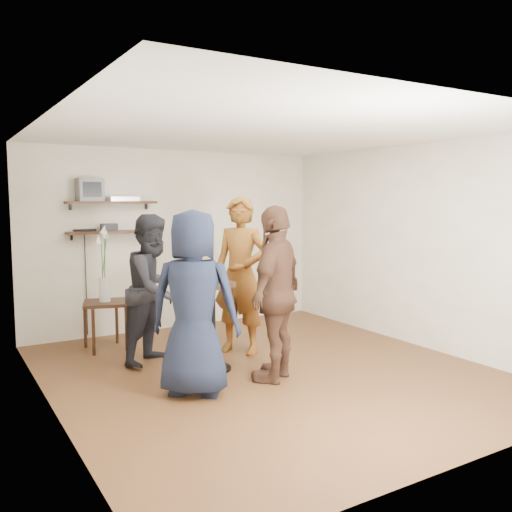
{
  "coord_description": "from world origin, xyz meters",
  "views": [
    {
      "loc": [
        -3.11,
        -4.91,
        1.89
      ],
      "look_at": [
        0.08,
        0.4,
        1.24
      ],
      "focal_mm": 38.0,
      "sensor_mm": 36.0,
      "label": 1
    }
  ],
  "objects_px": {
    "crt_monitor": "(89,190)",
    "person_navy": "(194,303)",
    "person_dark": "(154,289)",
    "person_brown": "(276,293)",
    "person_plaid": "(241,275)",
    "radio": "(109,227)",
    "drinks_table": "(212,314)",
    "dvd_deck": "(123,199)",
    "side_table": "(105,309)"
  },
  "relations": [
    {
      "from": "crt_monitor",
      "to": "person_navy",
      "type": "bearing_deg",
      "value": -83.15
    },
    {
      "from": "person_navy",
      "to": "person_dark",
      "type": "bearing_deg",
      "value": -52.78
    },
    {
      "from": "person_brown",
      "to": "person_navy",
      "type": "bearing_deg",
      "value": -37.32
    },
    {
      "from": "person_plaid",
      "to": "person_brown",
      "type": "relative_size",
      "value": 1.05
    },
    {
      "from": "radio",
      "to": "drinks_table",
      "type": "relative_size",
      "value": 0.22
    },
    {
      "from": "radio",
      "to": "dvd_deck",
      "type": "bearing_deg",
      "value": 0.0
    },
    {
      "from": "crt_monitor",
      "to": "person_plaid",
      "type": "relative_size",
      "value": 0.17
    },
    {
      "from": "drinks_table",
      "to": "person_brown",
      "type": "xyz_separation_m",
      "value": [
        0.44,
        -0.62,
        0.29
      ]
    },
    {
      "from": "side_table",
      "to": "drinks_table",
      "type": "xyz_separation_m",
      "value": [
        0.78,
        -1.45,
        0.12
      ]
    },
    {
      "from": "radio",
      "to": "person_dark",
      "type": "distance_m",
      "value": 1.53
    },
    {
      "from": "radio",
      "to": "side_table",
      "type": "distance_m",
      "value": 1.17
    },
    {
      "from": "person_brown",
      "to": "person_dark",
      "type": "bearing_deg",
      "value": -90.1
    },
    {
      "from": "person_dark",
      "to": "dvd_deck",
      "type": "bearing_deg",
      "value": 51.32
    },
    {
      "from": "crt_monitor",
      "to": "person_brown",
      "type": "height_order",
      "value": "crt_monitor"
    },
    {
      "from": "dvd_deck",
      "to": "crt_monitor",
      "type": "bearing_deg",
      "value": 180.0
    },
    {
      "from": "side_table",
      "to": "person_brown",
      "type": "xyz_separation_m",
      "value": [
        1.22,
        -2.07,
        0.4
      ]
    },
    {
      "from": "dvd_deck",
      "to": "person_dark",
      "type": "bearing_deg",
      "value": -93.74
    },
    {
      "from": "radio",
      "to": "person_brown",
      "type": "height_order",
      "value": "person_brown"
    },
    {
      "from": "drinks_table",
      "to": "person_navy",
      "type": "height_order",
      "value": "person_navy"
    },
    {
      "from": "side_table",
      "to": "person_navy",
      "type": "height_order",
      "value": "person_navy"
    },
    {
      "from": "radio",
      "to": "person_dark",
      "type": "relative_size",
      "value": 0.13
    },
    {
      "from": "crt_monitor",
      "to": "person_navy",
      "type": "distance_m",
      "value": 2.84
    },
    {
      "from": "crt_monitor",
      "to": "person_navy",
      "type": "xyz_separation_m",
      "value": [
        0.31,
        -2.59,
        -1.12
      ]
    },
    {
      "from": "dvd_deck",
      "to": "person_dark",
      "type": "relative_size",
      "value": 0.23
    },
    {
      "from": "crt_monitor",
      "to": "person_dark",
      "type": "bearing_deg",
      "value": -75.37
    },
    {
      "from": "drinks_table",
      "to": "person_dark",
      "type": "xyz_separation_m",
      "value": [
        -0.44,
        0.62,
        0.23
      ]
    },
    {
      "from": "person_plaid",
      "to": "person_brown",
      "type": "xyz_separation_m",
      "value": [
        -0.18,
        -1.07,
        -0.05
      ]
    },
    {
      "from": "crt_monitor",
      "to": "person_brown",
      "type": "bearing_deg",
      "value": -64.82
    },
    {
      "from": "person_plaid",
      "to": "person_dark",
      "type": "distance_m",
      "value": 1.07
    },
    {
      "from": "person_brown",
      "to": "dvd_deck",
      "type": "bearing_deg",
      "value": -108.5
    },
    {
      "from": "person_dark",
      "to": "person_brown",
      "type": "xyz_separation_m",
      "value": [
        0.87,
        -1.25,
        0.05
      ]
    },
    {
      "from": "crt_monitor",
      "to": "drinks_table",
      "type": "xyz_separation_m",
      "value": [
        0.8,
        -2.0,
        -1.39
      ]
    },
    {
      "from": "person_navy",
      "to": "side_table",
      "type": "bearing_deg",
      "value": -42.11
    },
    {
      "from": "dvd_deck",
      "to": "person_plaid",
      "type": "distance_m",
      "value": 2.05
    },
    {
      "from": "person_plaid",
      "to": "person_dark",
      "type": "height_order",
      "value": "person_plaid"
    },
    {
      "from": "crt_monitor",
      "to": "drinks_table",
      "type": "relative_size",
      "value": 0.33
    },
    {
      "from": "dvd_deck",
      "to": "person_plaid",
      "type": "xyz_separation_m",
      "value": [
        0.96,
        -1.55,
        -0.93
      ]
    },
    {
      "from": "drinks_table",
      "to": "person_dark",
      "type": "height_order",
      "value": "person_dark"
    },
    {
      "from": "person_brown",
      "to": "radio",
      "type": "bearing_deg",
      "value": -104.5
    },
    {
      "from": "crt_monitor",
      "to": "dvd_deck",
      "type": "bearing_deg",
      "value": 0.0
    },
    {
      "from": "radio",
      "to": "drinks_table",
      "type": "xyz_separation_m",
      "value": [
        0.55,
        -2.0,
        -0.89
      ]
    },
    {
      "from": "side_table",
      "to": "person_plaid",
      "type": "distance_m",
      "value": 1.78
    },
    {
      "from": "radio",
      "to": "crt_monitor",
      "type": "bearing_deg",
      "value": 180.0
    },
    {
      "from": "side_table",
      "to": "person_dark",
      "type": "distance_m",
      "value": 0.96
    },
    {
      "from": "side_table",
      "to": "person_navy",
      "type": "relative_size",
      "value": 0.35
    },
    {
      "from": "crt_monitor",
      "to": "person_dark",
      "type": "xyz_separation_m",
      "value": [
        0.36,
        -1.38,
        -1.16
      ]
    },
    {
      "from": "person_plaid",
      "to": "drinks_table",
      "type": "bearing_deg",
      "value": -90.0
    },
    {
      "from": "radio",
      "to": "side_table",
      "type": "height_order",
      "value": "radio"
    },
    {
      "from": "person_plaid",
      "to": "person_navy",
      "type": "height_order",
      "value": "person_plaid"
    },
    {
      "from": "drinks_table",
      "to": "person_brown",
      "type": "height_order",
      "value": "person_brown"
    }
  ]
}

